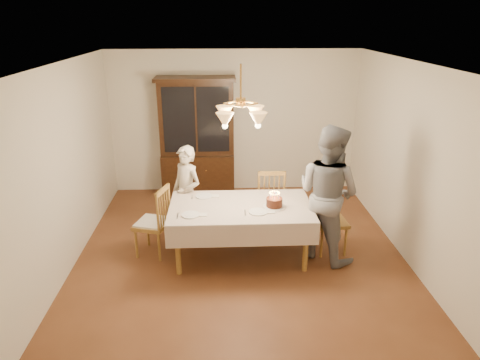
{
  "coord_description": "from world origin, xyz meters",
  "views": [
    {
      "loc": [
        -0.25,
        -5.2,
        3.13
      ],
      "look_at": [
        0.0,
        0.2,
        1.05
      ],
      "focal_mm": 32.0,
      "sensor_mm": 36.0,
      "label": 1
    }
  ],
  "objects_px": {
    "birthday_cake": "(274,203)",
    "china_hutch": "(197,140)",
    "dining_table": "(241,211)",
    "elderly_woman": "(187,193)",
    "chair_far_side": "(270,201)"
  },
  "relations": [
    {
      "from": "chair_far_side",
      "to": "birthday_cake",
      "type": "distance_m",
      "value": 0.98
    },
    {
      "from": "elderly_woman",
      "to": "birthday_cake",
      "type": "xyz_separation_m",
      "value": [
        1.2,
        -0.66,
        0.11
      ]
    },
    {
      "from": "dining_table",
      "to": "china_hutch",
      "type": "distance_m",
      "value": 2.38
    },
    {
      "from": "chair_far_side",
      "to": "dining_table",
      "type": "bearing_deg",
      "value": -120.63
    },
    {
      "from": "dining_table",
      "to": "birthday_cake",
      "type": "bearing_deg",
      "value": -8.21
    },
    {
      "from": "elderly_woman",
      "to": "birthday_cake",
      "type": "bearing_deg",
      "value": 13.39
    },
    {
      "from": "elderly_woman",
      "to": "chair_far_side",
      "type": "bearing_deg",
      "value": 52.91
    },
    {
      "from": "chair_far_side",
      "to": "elderly_woman",
      "type": "height_order",
      "value": "elderly_woman"
    },
    {
      "from": "chair_far_side",
      "to": "birthday_cake",
      "type": "relative_size",
      "value": 3.33
    },
    {
      "from": "birthday_cake",
      "to": "china_hutch",
      "type": "bearing_deg",
      "value": 115.67
    },
    {
      "from": "china_hutch",
      "to": "birthday_cake",
      "type": "height_order",
      "value": "china_hutch"
    },
    {
      "from": "chair_far_side",
      "to": "elderly_woman",
      "type": "relative_size",
      "value": 0.71
    },
    {
      "from": "dining_table",
      "to": "china_hutch",
      "type": "xyz_separation_m",
      "value": [
        -0.67,
        2.25,
        0.36
      ]
    },
    {
      "from": "elderly_woman",
      "to": "china_hutch",
      "type": "bearing_deg",
      "value": 128.95
    },
    {
      "from": "dining_table",
      "to": "birthday_cake",
      "type": "distance_m",
      "value": 0.47
    }
  ]
}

